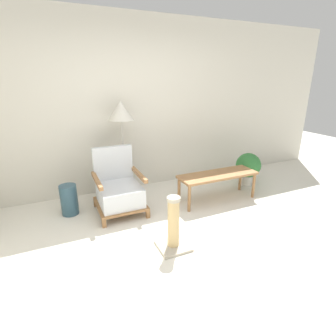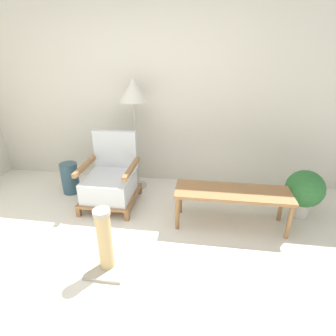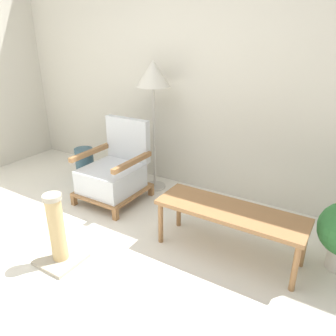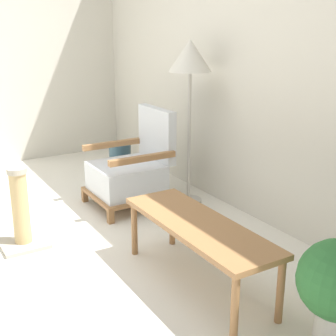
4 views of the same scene
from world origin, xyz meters
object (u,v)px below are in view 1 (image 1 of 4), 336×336
(vase, at_px, (69,200))
(scratching_post, at_px, (173,228))
(potted_plant, at_px, (248,167))
(floor_lamp, at_px, (121,115))
(coffee_table, at_px, (218,177))
(armchair, at_px, (119,189))

(vase, xyz_separation_m, scratching_post, (0.97, -1.27, 0.03))
(potted_plant, bearing_deg, floor_lamp, 167.64)
(coffee_table, bearing_deg, vase, 167.75)
(scratching_post, bearing_deg, vase, 127.44)
(armchair, height_order, potted_plant, armchair)
(coffee_table, bearing_deg, scratching_post, -144.03)
(armchair, distance_m, coffee_table, 1.47)
(armchair, distance_m, floor_lamp, 1.08)
(vase, height_order, potted_plant, potted_plant)
(floor_lamp, bearing_deg, vase, -161.55)
(floor_lamp, bearing_deg, armchair, -114.35)
(armchair, bearing_deg, floor_lamp, 65.65)
(floor_lamp, xyz_separation_m, potted_plant, (2.06, -0.45, -0.93))
(floor_lamp, height_order, coffee_table, floor_lamp)
(armchair, relative_size, scratching_post, 1.43)
(coffee_table, bearing_deg, potted_plant, 19.30)
(floor_lamp, distance_m, coffee_table, 1.69)
(floor_lamp, xyz_separation_m, vase, (-0.86, -0.29, -1.06))
(potted_plant, relative_size, scratching_post, 0.93)
(vase, bearing_deg, armchair, -16.06)
(armchair, bearing_deg, potted_plant, 0.55)
(armchair, height_order, vase, armchair)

